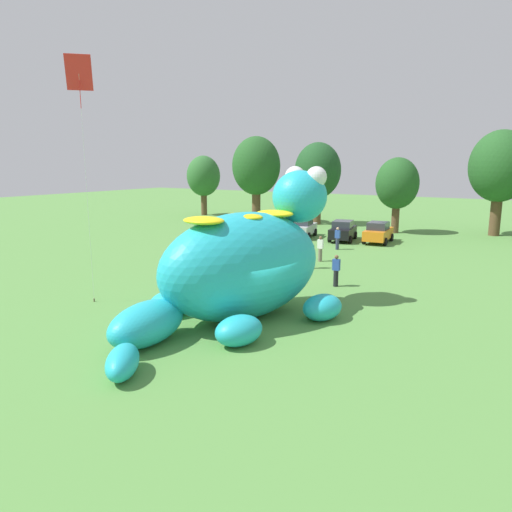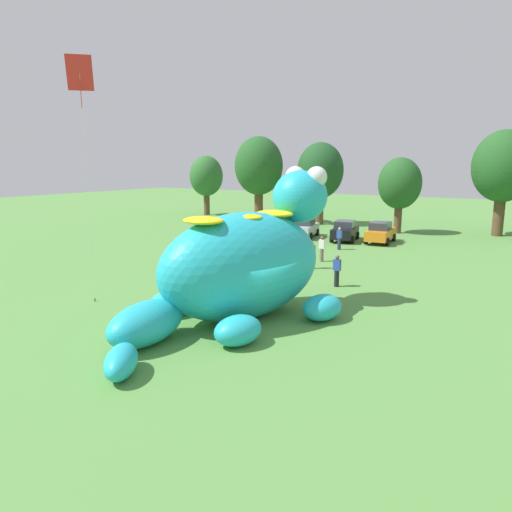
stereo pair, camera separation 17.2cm
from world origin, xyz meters
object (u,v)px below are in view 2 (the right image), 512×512
object	(u,v)px
spectator_mid_field	(259,251)
spectator_wandering	(322,249)
spectator_far_side	(312,255)
car_black	(345,231)
spectator_by_cars	(339,239)
car_silver	(305,228)
car_orange	(380,232)
spectator_near_inflatable	(337,271)
giant_inflatable_creature	(243,264)
tethered_flying_kite	(80,78)

from	to	relation	value
spectator_mid_field	spectator_wandering	world-z (taller)	same
spectator_far_side	car_black	bearing A→B (deg)	101.74
car_black	spectator_by_cars	size ratio (longest dim) A/B	2.54
car_silver	car_orange	xyz separation A→B (m)	(6.61, 0.68, 0.00)
spectator_near_inflatable	spectator_far_side	size ratio (longest dim) A/B	1.00
car_silver	car_black	xyz separation A→B (m)	(3.74, 0.10, 0.00)
car_black	spectator_far_side	distance (m)	11.55
giant_inflatable_creature	car_orange	size ratio (longest dim) A/B	3.02
car_silver	spectator_by_cars	bearing A→B (deg)	-39.46
car_silver	spectator_near_inflatable	size ratio (longest dim) A/B	2.55
car_silver	giant_inflatable_creature	bearing A→B (deg)	-70.00
car_orange	spectator_far_side	distance (m)	11.89
car_orange	spectator_mid_field	size ratio (longest dim) A/B	2.48
spectator_by_cars	car_silver	bearing A→B (deg)	140.54
giant_inflatable_creature	spectator_wandering	distance (m)	12.81
spectator_far_side	tethered_flying_kite	size ratio (longest dim) A/B	0.15
giant_inflatable_creature	car_orange	xyz separation A→B (m)	(-1.19, 22.10, -1.46)
giant_inflatable_creature	car_silver	distance (m)	22.85
spectator_by_cars	spectator_far_side	world-z (taller)	same
giant_inflatable_creature	spectator_mid_field	world-z (taller)	giant_inflatable_creature
car_black	car_silver	bearing A→B (deg)	-178.45
car_silver	spectator_by_cars	size ratio (longest dim) A/B	2.55
spectator_mid_field	spectator_by_cars	size ratio (longest dim) A/B	1.00
car_orange	spectator_near_inflatable	distance (m)	15.38
spectator_near_inflatable	spectator_wandering	world-z (taller)	same
spectator_by_cars	spectator_far_side	distance (m)	7.20
car_black	spectator_far_side	size ratio (longest dim) A/B	2.54
spectator_mid_field	tethered_flying_kite	world-z (taller)	tethered_flying_kite
giant_inflatable_creature	car_orange	bearing A→B (deg)	93.08
car_black	spectator_far_side	bearing A→B (deg)	-78.26
car_silver	spectator_mid_field	xyz separation A→B (m)	(2.56, -11.81, -0.01)
spectator_mid_field	giant_inflatable_creature	bearing A→B (deg)	-61.41
spectator_near_inflatable	tethered_flying_kite	world-z (taller)	tethered_flying_kite
spectator_by_cars	spectator_far_side	xyz separation A→B (m)	(1.12, -7.12, 0.00)
spectator_wandering	spectator_far_side	bearing A→B (deg)	-80.51
car_black	spectator_near_inflatable	size ratio (longest dim) A/B	2.54
car_orange	spectator_far_side	bearing A→B (deg)	-92.49
car_silver	tethered_flying_kite	distance (m)	25.02
spectator_by_cars	spectator_wandering	xyz separation A→B (m)	(0.73, -4.78, 0.00)
tethered_flying_kite	car_silver	bearing A→B (deg)	91.16
spectator_mid_field	spectator_near_inflatable	bearing A→B (deg)	-22.19
car_black	spectator_wandering	world-z (taller)	car_black
car_silver	spectator_by_cars	world-z (taller)	car_silver
car_orange	spectator_far_side	world-z (taller)	car_orange
spectator_near_inflatable	spectator_wandering	xyz separation A→B (m)	(-3.43, 5.62, 0.00)
spectator_by_cars	spectator_far_side	size ratio (longest dim) A/B	1.00
car_black	giant_inflatable_creature	bearing A→B (deg)	-79.33
giant_inflatable_creature	spectator_near_inflatable	xyz separation A→B (m)	(1.34, 6.93, -1.47)
giant_inflatable_creature	car_silver	size ratio (longest dim) A/B	2.93
spectator_mid_field	spectator_far_side	size ratio (longest dim) A/B	1.00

